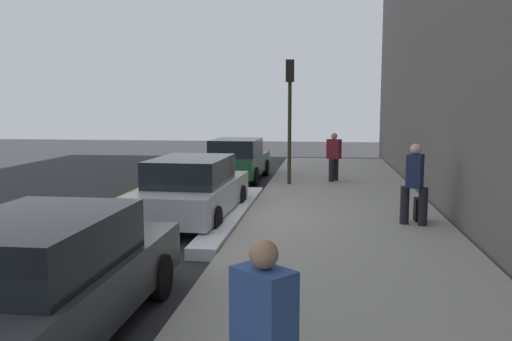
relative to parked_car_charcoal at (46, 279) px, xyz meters
name	(u,v)px	position (x,y,z in m)	size (l,w,h in m)	color
ground_plane	(202,221)	(6.48, -0.29, -0.76)	(56.00, 56.00, 0.00)	#28282B
sidewalk	(344,222)	(6.48, -3.59, -0.68)	(28.00, 4.60, 0.15)	#A39E93
lane_stripe_centre	(73,218)	(6.48, 2.91, -0.75)	(28.00, 0.14, 0.01)	gold
snow_bank_curb	(234,214)	(6.86, -0.99, -0.65)	(7.07, 0.56, 0.22)	white
parked_car_charcoal	(46,279)	(0.00, 0.00, 0.00)	(4.62, 1.90, 1.51)	black
parked_car_silver	(193,189)	(6.54, -0.07, 0.00)	(4.71, 2.00, 1.51)	black
parked_car_green	(237,160)	(13.39, 0.02, 0.00)	(4.33, 2.00, 1.51)	black
pedestrian_navy_coat	(415,182)	(6.09, -5.04, 0.33)	(0.55, 0.56, 1.75)	black
pedestrian_burgundy_coat	(334,156)	(12.60, -3.44, 0.26)	(0.50, 0.52, 1.63)	black
traffic_light_pole	(290,100)	(11.75, -1.98, 2.12)	(0.35, 0.26, 4.01)	#2D2D19
rolling_suitcase	(420,209)	(6.50, -5.23, -0.35)	(0.34, 0.22, 0.87)	black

